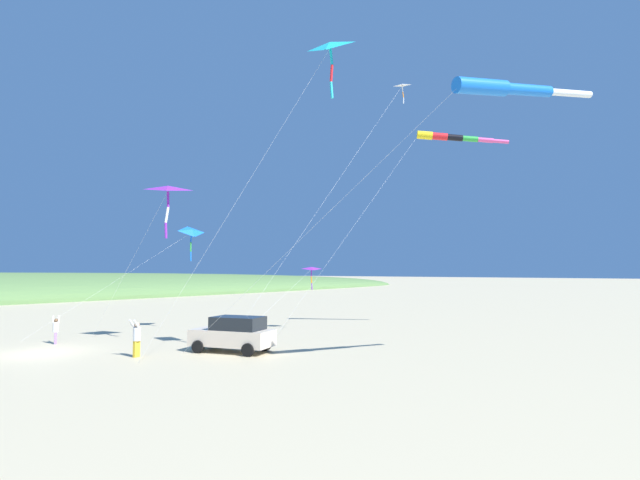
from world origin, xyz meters
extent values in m
plane|color=#C6B58C|center=(0.00, 0.00, 0.00)|extent=(600.00, 600.00, 0.00)
cube|color=beige|center=(-7.25, -6.62, 0.75)|extent=(4.67, 3.18, 0.84)
cube|color=black|center=(-7.57, -6.73, 1.51)|extent=(2.98, 2.40, 0.68)
cylinder|color=black|center=(-6.18, -5.26, 0.33)|extent=(0.70, 0.43, 0.66)
cylinder|color=black|center=(-5.56, -7.00, 0.33)|extent=(0.70, 0.43, 0.66)
cylinder|color=black|center=(-8.94, -6.23, 0.33)|extent=(0.70, 0.43, 0.66)
cylinder|color=black|center=(-8.32, -7.98, 0.33)|extent=(0.70, 0.43, 0.66)
cube|color=#1EB7C6|center=(-4.57, -6.49, 0.18)|extent=(0.60, 0.40, 0.36)
cube|color=white|center=(-4.57, -6.49, 0.39)|extent=(0.62, 0.42, 0.06)
cube|color=gold|center=(-4.84, -2.60, 0.40)|extent=(0.21, 0.34, 0.80)
cylinder|color=silver|center=(-4.84, -2.60, 1.13)|extent=(0.42, 0.42, 0.66)
sphere|color=tan|center=(-4.84, -2.60, 1.58)|extent=(0.25, 0.25, 0.25)
cylinder|color=silver|center=(-5.03, -2.47, 1.62)|extent=(0.17, 0.41, 0.50)
cylinder|color=silver|center=(-4.71, -2.41, 1.62)|extent=(0.17, 0.41, 0.50)
cube|color=#8E6B9E|center=(2.73, -1.78, 0.34)|extent=(0.30, 0.22, 0.69)
cylinder|color=silver|center=(2.73, -1.78, 0.97)|extent=(0.40, 0.40, 0.57)
sphere|color=brown|center=(2.73, -1.78, 1.37)|extent=(0.22, 0.22, 0.22)
cylinder|color=silver|center=(2.91, -1.69, 1.41)|extent=(0.36, 0.19, 0.43)
cylinder|color=silver|center=(2.82, -1.96, 1.41)|extent=(0.36, 0.19, 0.43)
cylinder|color=blue|center=(-20.14, -8.34, 11.49)|extent=(1.71, 2.44, 0.83)
cylinder|color=blue|center=(-21.27, -10.43, 11.68)|extent=(1.55, 2.34, 0.66)
cylinder|color=white|center=(-22.40, -12.53, 11.88)|extent=(1.39, 2.25, 0.48)
cylinder|color=white|center=(-12.61, -6.00, 5.62)|extent=(13.94, 2.61, 11.23)
pyramid|color=white|center=(-10.07, -19.54, 17.51)|extent=(1.09, 0.94, 0.22)
cylinder|color=black|center=(-10.06, -19.55, 17.46)|extent=(0.36, 0.76, 0.17)
cylinder|color=white|center=(-10.07, -19.57, 17.20)|extent=(0.10, 0.12, 0.42)
cylinder|color=orange|center=(-10.10, -19.61, 16.79)|extent=(0.13, 0.13, 0.42)
cylinder|color=white|center=(-10.11, -19.63, 16.37)|extent=(0.11, 0.11, 0.42)
cylinder|color=white|center=(-8.64, -12.74, 8.71)|extent=(2.86, 13.62, 17.42)
pyramid|color=purple|center=(-4.31, -16.32, 4.45)|extent=(1.20, 1.31, 0.29)
cylinder|color=black|center=(-4.30, -16.33, 4.39)|extent=(0.82, 0.55, 0.25)
cylinder|color=purple|center=(-4.28, -16.33, 4.09)|extent=(0.13, 0.11, 0.50)
cylinder|color=orange|center=(-4.27, -16.35, 3.60)|extent=(0.13, 0.14, 0.50)
cylinder|color=purple|center=(-4.29, -16.37, 3.11)|extent=(0.13, 0.12, 0.49)
cylinder|color=white|center=(-5.38, -11.61, 2.18)|extent=(2.18, 9.45, 4.35)
cylinder|color=yellow|center=(-10.86, -21.30, 14.08)|extent=(1.26, 1.14, 0.69)
cylinder|color=red|center=(-11.73, -21.93, 13.96)|extent=(1.22, 1.08, 0.63)
cylinder|color=black|center=(-12.61, -22.56, 13.85)|extent=(1.18, 1.03, 0.57)
cylinder|color=green|center=(-13.48, -23.18, 13.74)|extent=(1.14, 0.97, 0.50)
cylinder|color=#EF4C93|center=(-14.36, -23.81, 13.63)|extent=(1.09, 0.91, 0.44)
cylinder|color=#EF4C93|center=(-15.23, -24.44, 13.52)|extent=(1.05, 0.86, 0.37)
cylinder|color=white|center=(-8.87, -15.10, 6.99)|extent=(3.12, 11.78, 13.99)
pyramid|color=blue|center=(1.92, -10.43, 7.10)|extent=(1.07, 1.60, 0.73)
cylinder|color=black|center=(1.98, -10.43, 7.03)|extent=(1.08, 0.17, 0.83)
cylinder|color=blue|center=(1.97, -10.41, 6.62)|extent=(0.14, 0.18, 0.68)
cylinder|color=green|center=(1.98, -10.39, 5.95)|extent=(0.19, 0.18, 0.68)
cylinder|color=blue|center=(2.01, -10.43, 5.28)|extent=(0.14, 0.16, 0.68)
cylinder|color=white|center=(3.75, -5.67, 3.49)|extent=(3.56, 9.54, 6.98)
pyramid|color=#1EB7C6|center=(-13.83, -6.67, 14.57)|extent=(1.95, 1.49, 0.80)
cylinder|color=black|center=(-13.81, -6.73, 14.48)|extent=(0.39, 1.26, 0.88)
cylinder|color=#1EB7C6|center=(-13.83, -6.76, 14.01)|extent=(0.22, 0.24, 0.79)
cylinder|color=red|center=(-13.83, -6.79, 13.23)|extent=(0.19, 0.13, 0.79)
cylinder|color=#1EB7C6|center=(-13.84, -6.78, 12.45)|extent=(0.24, 0.17, 0.79)
cylinder|color=white|center=(-10.07, -4.29, 7.21)|extent=(7.49, 4.89, 14.42)
pyramid|color=purple|center=(-2.61, -5.57, 9.06)|extent=(2.32, 2.40, 0.51)
cylinder|color=black|center=(-2.59, -5.59, 8.94)|extent=(1.37, 1.18, 0.41)
cylinder|color=purple|center=(-2.59, -5.61, 8.39)|extent=(0.15, 0.18, 0.91)
cylinder|color=white|center=(-2.55, -5.58, 7.48)|extent=(0.28, 0.29, 0.93)
cylinder|color=purple|center=(-2.51, -5.56, 6.57)|extent=(0.14, 0.19, 0.92)
cylinder|color=white|center=(0.67, -5.00, 4.43)|extent=(6.53, 1.18, 8.87)
camera|label=1|loc=(-27.26, 9.96, 4.24)|focal=27.11mm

